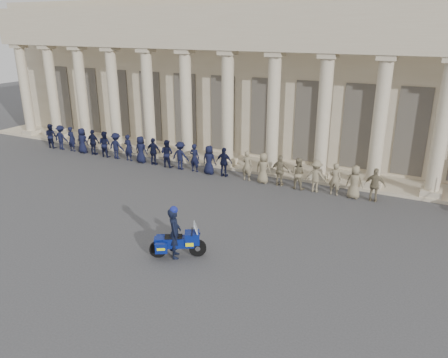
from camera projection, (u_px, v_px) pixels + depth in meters
The scene contains 5 objects.
ground at pixel (166, 227), 17.18m from camera, with size 90.00×90.00×0.00m, color #3D3D40.
building at pixel (293, 74), 28.05m from camera, with size 40.00×12.50×9.00m.
officer_rank at pixel (178, 155), 23.86m from camera, with size 20.88×0.59×1.55m.
motorcycle at pixel (178, 242), 14.84m from camera, with size 1.74×1.29×1.25m.
rider at pixel (175, 232), 14.70m from camera, with size 0.70×0.78×1.88m.
Camera 1 is at (9.11, -12.82, 7.53)m, focal length 35.00 mm.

